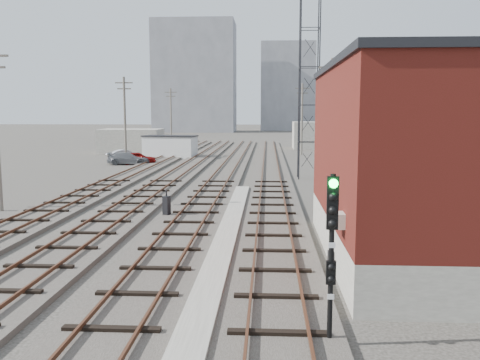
# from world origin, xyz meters

# --- Properties ---
(ground) EXTENTS (320.00, 320.00, 0.00)m
(ground) POSITION_xyz_m (0.00, 60.00, 0.00)
(ground) COLOR #282621
(ground) RESTS_ON ground
(track_right) EXTENTS (3.20, 90.00, 0.39)m
(track_right) POSITION_xyz_m (2.50, 39.00, 0.11)
(track_right) COLOR #332D28
(track_right) RESTS_ON ground
(track_mid_right) EXTENTS (3.20, 90.00, 0.39)m
(track_mid_right) POSITION_xyz_m (-1.50, 39.00, 0.11)
(track_mid_right) COLOR #332D28
(track_mid_right) RESTS_ON ground
(track_mid_left) EXTENTS (3.20, 90.00, 0.39)m
(track_mid_left) POSITION_xyz_m (-5.50, 39.00, 0.11)
(track_mid_left) COLOR #332D28
(track_mid_left) RESTS_ON ground
(track_left) EXTENTS (3.20, 90.00, 0.39)m
(track_left) POSITION_xyz_m (-9.50, 39.00, 0.11)
(track_left) COLOR #332D28
(track_left) RESTS_ON ground
(platform_curb) EXTENTS (0.90, 28.00, 0.26)m
(platform_curb) POSITION_xyz_m (0.50, 14.00, 0.13)
(platform_curb) COLOR gray
(platform_curb) RESTS_ON ground
(brick_building) EXTENTS (6.54, 12.20, 7.22)m
(brick_building) POSITION_xyz_m (7.50, 12.00, 3.63)
(brick_building) COLOR gray
(brick_building) RESTS_ON ground
(lattice_tower) EXTENTS (1.60, 1.60, 15.00)m
(lattice_tower) POSITION_xyz_m (5.50, 35.00, 7.50)
(lattice_tower) COLOR black
(lattice_tower) RESTS_ON ground
(utility_pole_left_b) EXTENTS (1.80, 0.24, 9.00)m
(utility_pole_left_b) POSITION_xyz_m (-12.50, 45.00, 4.80)
(utility_pole_left_b) COLOR #595147
(utility_pole_left_b) RESTS_ON ground
(utility_pole_left_c) EXTENTS (1.80, 0.24, 9.00)m
(utility_pole_left_c) POSITION_xyz_m (-12.50, 70.00, 4.80)
(utility_pole_left_c) COLOR #595147
(utility_pole_left_c) RESTS_ON ground
(utility_pole_right_a) EXTENTS (1.80, 0.24, 9.00)m
(utility_pole_right_a) POSITION_xyz_m (6.50, 28.00, 4.80)
(utility_pole_right_a) COLOR #595147
(utility_pole_right_a) RESTS_ON ground
(utility_pole_right_b) EXTENTS (1.80, 0.24, 9.00)m
(utility_pole_right_b) POSITION_xyz_m (6.50, 58.00, 4.80)
(utility_pole_right_b) COLOR #595147
(utility_pole_right_b) RESTS_ON ground
(apartment_left) EXTENTS (22.00, 14.00, 30.00)m
(apartment_left) POSITION_xyz_m (-18.00, 135.00, 15.00)
(apartment_left) COLOR gray
(apartment_left) RESTS_ON ground
(apartment_right) EXTENTS (16.00, 12.00, 26.00)m
(apartment_right) POSITION_xyz_m (8.00, 150.00, 13.00)
(apartment_right) COLOR gray
(apartment_right) RESTS_ON ground
(shed_left) EXTENTS (8.00, 5.00, 3.20)m
(shed_left) POSITION_xyz_m (-16.00, 60.00, 1.60)
(shed_left) COLOR gray
(shed_left) RESTS_ON ground
(shed_right) EXTENTS (6.00, 6.00, 4.00)m
(shed_right) POSITION_xyz_m (9.00, 70.00, 2.00)
(shed_right) COLOR gray
(shed_right) RESTS_ON ground
(signal_mast) EXTENTS (0.40, 0.41, 4.05)m
(signal_mast) POSITION_xyz_m (3.70, 4.48, 2.38)
(signal_mast) COLOR gray
(signal_mast) RESTS_ON ground
(switch_stand) EXTENTS (0.41, 0.41, 1.37)m
(switch_stand) POSITION_xyz_m (-2.95, 18.54, 0.64)
(switch_stand) COLOR black
(switch_stand) RESTS_ON ground
(site_trailer) EXTENTS (6.73, 3.85, 2.67)m
(site_trailer) POSITION_xyz_m (-9.48, 53.32, 1.35)
(site_trailer) COLOR silver
(site_trailer) RESTS_ON ground
(car_red) EXTENTS (4.17, 2.58, 1.32)m
(car_red) POSITION_xyz_m (-11.43, 45.43, 0.66)
(car_red) COLOR maroon
(car_red) RESTS_ON ground
(car_silver) EXTENTS (3.94, 2.87, 1.24)m
(car_silver) POSITION_xyz_m (-13.80, 49.53, 0.62)
(car_silver) COLOR #979A9E
(car_silver) RESTS_ON ground
(car_grey) EXTENTS (4.55, 2.16, 1.28)m
(car_grey) POSITION_xyz_m (-12.25, 45.07, 0.64)
(car_grey) COLOR slate
(car_grey) RESTS_ON ground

